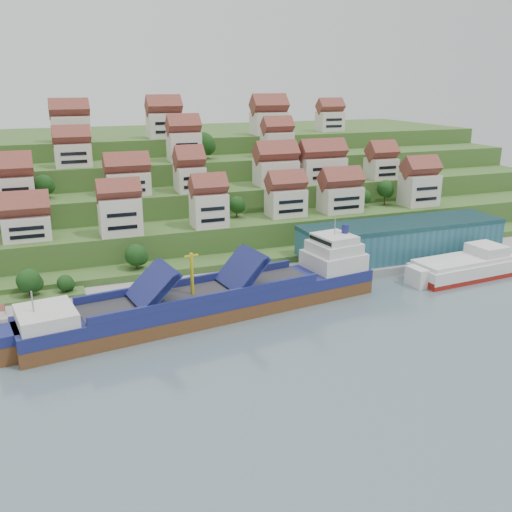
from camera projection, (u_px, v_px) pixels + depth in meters
name	position (u px, v px, depth m)	size (l,w,h in m)	color
ground	(251.00, 309.00, 131.96)	(300.00, 300.00, 0.00)	slate
quay	(302.00, 274.00, 151.82)	(180.00, 14.00, 2.20)	gray
hillside	(159.00, 188.00, 221.27)	(260.00, 128.00, 31.00)	#2D4C1E
hillside_village	(181.00, 170.00, 177.47)	(158.21, 64.08, 28.56)	beige
hillside_trees	(175.00, 191.00, 169.47)	(139.17, 61.86, 30.89)	#1A4216
warehouse	(401.00, 239.00, 162.66)	(60.00, 15.00, 10.00)	#275B6A
flagpole	(304.00, 260.00, 145.00)	(1.28, 0.16, 8.00)	gray
cargo_ship	(220.00, 299.00, 128.10)	(83.12, 24.53, 18.27)	#58351B
second_ship	(466.00, 267.00, 152.65)	(31.09, 13.64, 8.78)	maroon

